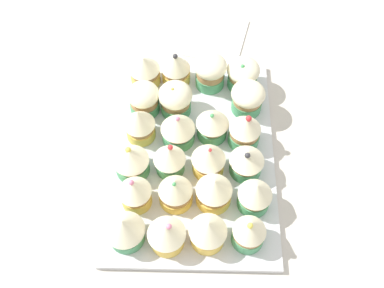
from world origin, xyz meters
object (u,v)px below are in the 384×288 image
object	(u,v)px
cupcake_8	(178,128)
cupcake_11	(167,234)
cupcake_20	(247,161)
cupcake_3	(131,161)
cupcake_14	(209,159)
cupcake_18	(248,98)
cupcake_6	(176,68)
cupcake_10	(175,191)
cupcake_5	(125,229)
cupcake_16	(208,231)
cupcake_1	(144,98)
cupcake_22	(249,232)
cupcake_12	(210,71)
cupcake_21	(255,195)
cupcake_15	(214,190)
cupcake_2	(140,124)
napkin	(215,37)
cupcake_4	(135,192)
cupcake_7	(175,99)
cupcake_17	(243,74)
cupcake_0	(145,70)
baking_tray	(192,154)
cupcake_9	(170,159)
cupcake_13	(212,124)

from	to	relation	value
cupcake_8	cupcake_11	distance (cm)	20.44
cupcake_20	cupcake_3	bearing A→B (deg)	-88.93
cupcake_14	cupcake_18	size ratio (longest dim) A/B	1.18
cupcake_6	cupcake_10	world-z (taller)	cupcake_6
cupcake_5	cupcake_11	bearing A→B (deg)	84.72
cupcake_6	cupcake_16	size ratio (longest dim) A/B	1.07
cupcake_1	cupcake_16	distance (cm)	29.54
cupcake_22	cupcake_11	bearing A→B (deg)	-86.85
cupcake_10	cupcake_11	size ratio (longest dim) A/B	1.02
cupcake_12	cupcake_21	xyz separation A→B (cm)	(26.75, 7.55, -0.31)
cupcake_1	cupcake_6	bearing A→B (deg)	142.03
cupcake_5	cupcake_14	world-z (taller)	cupcake_14
cupcake_11	cupcake_21	size ratio (longest dim) A/B	1.05
cupcake_20	cupcake_8	bearing A→B (deg)	-117.52
cupcake_15	cupcake_20	distance (cm)	8.38
cupcake_2	napkin	size ratio (longest dim) A/B	0.53
cupcake_4	cupcake_21	xyz separation A→B (cm)	(-0.02, 20.27, -0.21)
cupcake_4	cupcake_12	distance (cm)	29.64
cupcake_3	cupcake_7	bearing A→B (deg)	151.92
cupcake_10	cupcake_11	world-z (taller)	cupcake_10
cupcake_5	cupcake_1	bearing A→B (deg)	177.95
cupcake_2	cupcake_17	world-z (taller)	cupcake_2
cupcake_3	cupcake_22	xyz separation A→B (cm)	(12.84, 20.28, 0.42)
cupcake_12	cupcake_17	size ratio (longest dim) A/B	1.11
cupcake_0	cupcake_7	size ratio (longest dim) A/B	0.97
cupcake_5	cupcake_17	distance (cm)	39.09
cupcake_7	napkin	distance (cm)	23.07
cupcake_1	cupcake_12	xyz separation A→B (cm)	(-6.68, 12.83, 0.48)
cupcake_16	cupcake_0	bearing A→B (deg)	-159.28
cupcake_4	cupcake_5	size ratio (longest dim) A/B	1.05
cupcake_8	cupcake_15	distance (cm)	14.09
baking_tray	cupcake_22	xyz separation A→B (cm)	(16.76, 9.57, 4.29)
cupcake_11	cupcake_18	xyz separation A→B (cm)	(-27.97, 14.26, -0.32)
cupcake_9	cupcake_15	world-z (taller)	same
napkin	cupcake_12	bearing A→B (deg)	-5.07
cupcake_11	cupcake_20	distance (cm)	19.40
cupcake_4	cupcake_17	world-z (taller)	cupcake_4
cupcake_3	cupcake_9	size ratio (longest dim) A/B	0.94
cupcake_5	cupcake_11	size ratio (longest dim) A/B	0.99
cupcake_17	cupcake_22	size ratio (longest dim) A/B	0.88
cupcake_0	cupcake_20	world-z (taller)	cupcake_0
cupcake_7	cupcake_22	world-z (taller)	cupcake_22
baking_tray	cupcake_0	xyz separation A→B (cm)	(-16.97, -9.90, 4.16)
cupcake_13	cupcake_16	size ratio (longest dim) A/B	0.96
cupcake_3	cupcake_13	world-z (taller)	cupcake_13
cupcake_4	cupcake_6	bearing A→B (deg)	168.18
cupcake_6	cupcake_20	world-z (taller)	cupcake_6
cupcake_13	baking_tray	bearing A→B (deg)	-41.89
cupcake_6	napkin	world-z (taller)	cupcake_6
cupcake_4	cupcake_7	world-z (taller)	cupcake_4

